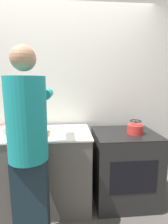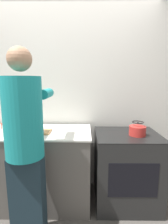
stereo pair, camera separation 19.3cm
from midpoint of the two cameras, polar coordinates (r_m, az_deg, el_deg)
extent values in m
plane|color=#4C4742|center=(2.27, -11.00, -31.92)|extent=(12.00, 12.00, 0.00)
cube|color=silver|center=(2.42, -10.37, 4.91)|extent=(8.00, 0.05, 2.60)
cube|color=#5B5651|center=(2.35, -21.19, -17.43)|extent=(1.55, 0.65, 0.91)
cube|color=silver|center=(2.18, -21.97, -6.58)|extent=(1.58, 0.67, 0.02)
cube|color=black|center=(2.36, 10.54, -17.19)|extent=(0.75, 0.66, 0.88)
cube|color=black|center=(2.19, 10.93, -6.77)|extent=(0.75, 0.66, 0.01)
cube|color=black|center=(2.06, 13.20, -20.18)|extent=(0.53, 0.01, 0.39)
cube|color=#192A34|center=(1.88, -19.90, -26.07)|extent=(0.30, 0.18, 0.85)
cylinder|color=teal|center=(1.56, -21.63, -2.24)|extent=(0.33, 0.33, 0.71)
sphere|color=#A87A5B|center=(1.54, -22.88, 15.92)|extent=(0.20, 0.20, 0.20)
cylinder|color=teal|center=(1.86, -23.70, 5.37)|extent=(0.09, 0.30, 0.09)
cylinder|color=teal|center=(1.79, -14.98, 5.73)|extent=(0.09, 0.30, 0.09)
cube|color=#A87A4C|center=(2.08, -18.16, -6.62)|extent=(0.31, 0.21, 0.02)
cube|color=silver|center=(2.06, -17.73, -6.40)|extent=(0.16, 0.08, 0.01)
cube|color=black|center=(2.13, -20.59, -6.06)|extent=(0.10, 0.06, 0.01)
cylinder|color=red|center=(2.15, 13.93, -5.52)|extent=(0.19, 0.19, 0.11)
cone|color=red|center=(2.13, 14.01, -3.75)|extent=(0.15, 0.15, 0.03)
sphere|color=black|center=(2.13, 14.04, -3.10)|extent=(0.02, 0.02, 0.02)
torus|color=black|center=(2.12, 14.05, -2.86)|extent=(0.14, 0.14, 0.01)
cylinder|color=silver|center=(2.22, -26.91, -5.43)|extent=(0.13, 0.13, 0.08)
cylinder|color=#9E4738|center=(2.39, -27.27, -4.55)|extent=(0.16, 0.16, 0.06)
camera|label=1|loc=(0.10, -92.86, -0.52)|focal=28.00mm
camera|label=2|loc=(0.10, 87.14, 0.52)|focal=28.00mm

